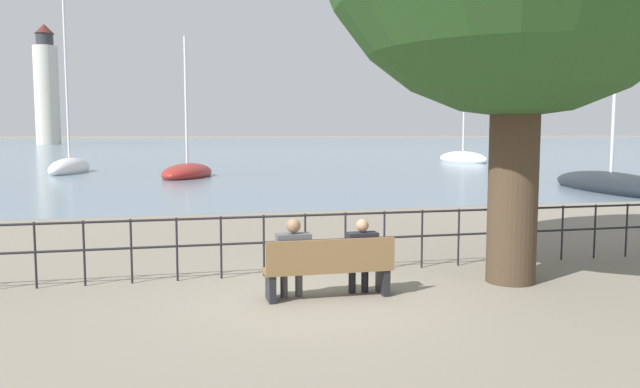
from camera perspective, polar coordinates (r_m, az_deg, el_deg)
name	(u,v)px	position (r m, az deg, el deg)	size (l,w,h in m)	color
ground_plane	(328,297)	(9.37, 0.73, -9.41)	(1000.00, 1000.00, 0.00)	gray
harbor_water	(177,142)	(168.80, -12.91, 4.63)	(600.00, 300.00, 0.01)	slate
park_bench	(329,269)	(9.20, 0.83, -6.88)	(1.91, 0.45, 0.90)	brown
seated_person_left	(293,255)	(9.12, -2.47, -5.56)	(0.50, 0.35, 1.20)	#4C4C51
seated_person_right	(361,253)	(9.38, 3.81, -5.40)	(0.45, 0.35, 1.16)	black
promenade_railing	(305,234)	(10.73, -1.36, -3.69)	(15.83, 0.04, 1.05)	black
sailboat_0	(463,158)	(53.41, 12.92, 3.19)	(3.02, 6.02, 9.49)	white
sailboat_1	(70,167)	(41.04, -21.91, 2.31)	(2.58, 6.16, 12.26)	white
sailboat_2	(610,185)	(29.15, 25.02, 0.77)	(3.97, 8.84, 7.26)	black
sailboat_3	(187,172)	(35.12, -12.03, 1.94)	(3.98, 5.78, 7.97)	maroon
harbor_lighthouse	(47,89)	(146.28, -23.72, 8.79)	(4.99, 4.99, 25.31)	beige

